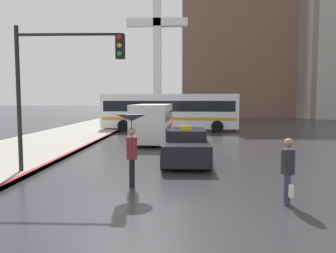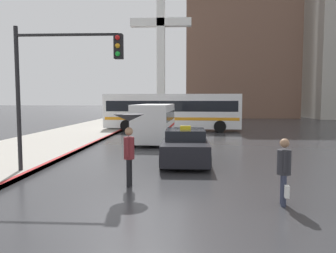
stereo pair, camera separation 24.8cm
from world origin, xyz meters
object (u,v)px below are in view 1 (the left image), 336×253
(city_bus, at_px, (170,110))
(pedestrian_with_umbrella, at_px, (132,131))
(taxi, at_px, (186,147))
(pedestrian_man, at_px, (288,167))
(ambulance_van, at_px, (153,121))
(monument_cross, at_px, (157,44))
(traffic_light, at_px, (63,71))

(city_bus, bearing_deg, pedestrian_with_umbrella, 2.15)
(taxi, bearing_deg, pedestrian_with_umbrella, 66.94)
(pedestrian_man, bearing_deg, ambulance_van, -150.49)
(monument_cross, bearing_deg, pedestrian_with_umbrella, -87.38)
(taxi, xyz_separation_m, city_bus, (-1.16, 13.97, 1.05))
(pedestrian_with_umbrella, height_order, traffic_light, traffic_light)
(taxi, height_order, monument_cross, monument_cross)
(ambulance_van, relative_size, city_bus, 0.50)
(traffic_light, height_order, monument_cross, monument_cross)
(taxi, bearing_deg, ambulance_van, -73.63)
(pedestrian_man, distance_m, traffic_light, 7.56)
(taxi, height_order, ambulance_van, ambulance_van)
(taxi, height_order, city_bus, city_bus)
(monument_cross, bearing_deg, city_bus, -80.55)
(ambulance_van, xyz_separation_m, pedestrian_with_umbrella, (0.27, -10.39, 0.37))
(traffic_light, distance_m, monument_cross, 27.94)
(pedestrian_man, xyz_separation_m, traffic_light, (-6.52, 2.84, 2.57))
(city_bus, relative_size, pedestrian_with_umbrella, 5.27)
(pedestrian_man, bearing_deg, traffic_light, -103.90)
(ambulance_van, bearing_deg, taxi, 108.71)
(pedestrian_with_umbrella, xyz_separation_m, traffic_light, (-2.47, 1.29, 1.87))
(taxi, bearing_deg, pedestrian_man, 113.91)
(pedestrian_man, bearing_deg, monument_cross, -160.31)
(taxi, xyz_separation_m, pedestrian_man, (2.40, -5.42, 0.30))
(city_bus, bearing_deg, monument_cross, -166.83)
(taxi, relative_size, monument_cross, 0.27)
(pedestrian_with_umbrella, bearing_deg, city_bus, 1.62)
(city_bus, distance_m, pedestrian_man, 19.73)
(ambulance_van, bearing_deg, traffic_light, 78.74)
(ambulance_van, relative_size, pedestrian_man, 3.47)
(ambulance_van, bearing_deg, pedestrian_man, 112.23)
(pedestrian_with_umbrella, height_order, pedestrian_man, pedestrian_with_umbrella)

